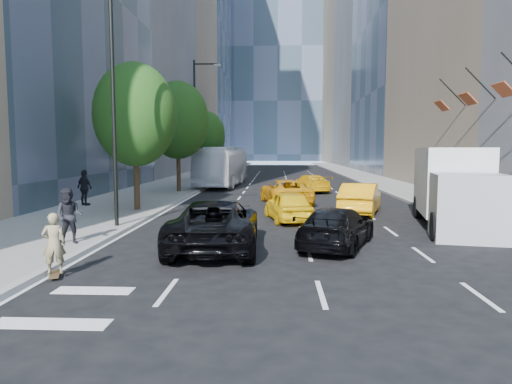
{
  "coord_description": "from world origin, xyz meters",
  "views": [
    {
      "loc": [
        -0.0,
        -14.02,
        3.24
      ],
      "look_at": [
        -0.81,
        3.38,
        1.6
      ],
      "focal_mm": 32.0,
      "sensor_mm": 36.0,
      "label": 1
    }
  ],
  "objects_px": {
    "skateboarder": "(54,247)",
    "city_bus": "(223,166)",
    "black_sedan_lincoln": "(215,224)",
    "box_truck": "(454,187)",
    "black_sedan_mercedes": "(337,227)"
  },
  "relations": [
    {
      "from": "skateboarder",
      "to": "city_bus",
      "type": "distance_m",
      "value": 29.1
    },
    {
      "from": "city_bus",
      "to": "black_sedan_lincoln",
      "type": "bearing_deg",
      "value": -80.95
    },
    {
      "from": "skateboarder",
      "to": "city_bus",
      "type": "height_order",
      "value": "city_bus"
    },
    {
      "from": "skateboarder",
      "to": "box_truck",
      "type": "distance_m",
      "value": 15.12
    },
    {
      "from": "black_sedan_lincoln",
      "to": "city_bus",
      "type": "bearing_deg",
      "value": -85.85
    },
    {
      "from": "black_sedan_mercedes",
      "to": "city_bus",
      "type": "relative_size",
      "value": 0.37
    },
    {
      "from": "black_sedan_lincoln",
      "to": "city_bus",
      "type": "xyz_separation_m",
      "value": [
        -2.8,
        25.52,
        0.9
      ]
    },
    {
      "from": "black_sedan_mercedes",
      "to": "box_truck",
      "type": "relative_size",
      "value": 0.63
    },
    {
      "from": "black_sedan_mercedes",
      "to": "city_bus",
      "type": "bearing_deg",
      "value": -54.08
    },
    {
      "from": "skateboarder",
      "to": "black_sedan_mercedes",
      "type": "xyz_separation_m",
      "value": [
        7.59,
        4.0,
        -0.11
      ]
    },
    {
      "from": "black_sedan_mercedes",
      "to": "black_sedan_lincoln",
      "type": "bearing_deg",
      "value": 27.14
    },
    {
      "from": "skateboarder",
      "to": "black_sedan_mercedes",
      "type": "distance_m",
      "value": 8.58
    },
    {
      "from": "city_bus",
      "to": "box_truck",
      "type": "bearing_deg",
      "value": -57.56
    },
    {
      "from": "black_sedan_lincoln",
      "to": "box_truck",
      "type": "bearing_deg",
      "value": -156.99
    },
    {
      "from": "black_sedan_lincoln",
      "to": "box_truck",
      "type": "distance_m",
      "value": 10.26
    }
  ]
}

